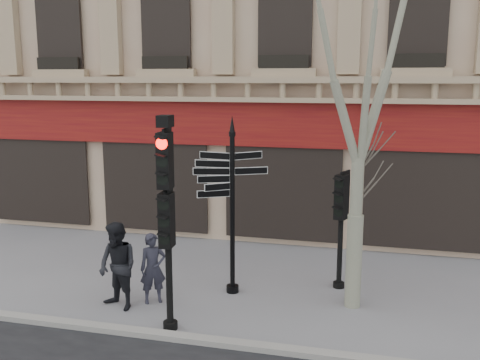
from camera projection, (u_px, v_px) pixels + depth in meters
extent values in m
plane|color=slate|center=(243.00, 314.00, 11.25)|extent=(80.00, 80.00, 0.00)
cube|color=gray|center=(225.00, 343.00, 9.90)|extent=(80.00, 0.25, 0.12)
cube|color=#5E090F|center=(284.00, 124.00, 15.23)|extent=(28.00, 0.25, 1.30)
cube|color=tan|center=(283.00, 90.00, 14.83)|extent=(28.00, 0.35, 0.74)
cylinder|color=black|center=(232.00, 216.00, 12.09)|extent=(0.11, 0.11, 3.63)
cylinder|color=black|center=(233.00, 289.00, 12.41)|extent=(0.28, 0.28, 0.16)
cone|color=black|center=(232.00, 123.00, 11.70)|extent=(0.12, 0.12, 0.36)
cylinder|color=black|center=(168.00, 235.00, 10.23)|extent=(0.13, 0.13, 3.88)
cylinder|color=black|center=(170.00, 325.00, 10.58)|extent=(0.29, 0.29, 0.16)
cube|color=black|center=(168.00, 219.00, 10.18)|extent=(0.49, 0.36, 1.05)
cube|color=black|center=(166.00, 160.00, 9.96)|extent=(0.49, 0.36, 1.05)
sphere|color=#FF0C05|center=(166.00, 145.00, 9.91)|extent=(0.22, 0.22, 0.22)
cube|color=black|center=(165.00, 121.00, 9.83)|extent=(0.26, 0.33, 0.22)
cylinder|color=black|center=(341.00, 232.00, 12.45)|extent=(0.13, 0.13, 2.73)
cylinder|color=black|center=(339.00, 284.00, 12.69)|extent=(0.28, 0.28, 0.15)
cube|color=black|center=(342.00, 197.00, 12.29)|extent=(0.55, 0.47, 1.04)
cylinder|color=gray|center=(354.00, 261.00, 11.47)|extent=(0.34, 0.34, 2.05)
cylinder|color=gray|center=(357.00, 189.00, 11.17)|extent=(0.26, 0.26, 1.31)
imported|color=#22222E|center=(153.00, 268.00, 11.73)|extent=(0.68, 0.62, 1.57)
imported|color=black|center=(118.00, 266.00, 11.38)|extent=(1.13, 1.03, 1.90)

